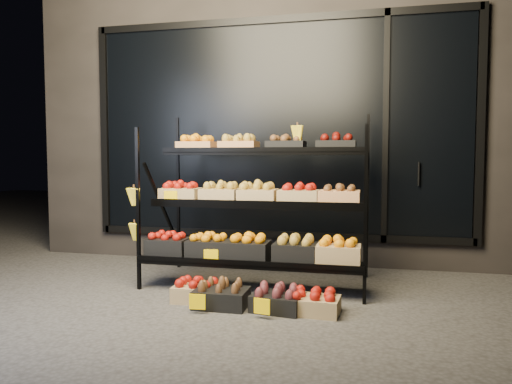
% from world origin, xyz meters
% --- Properties ---
extents(ground, '(24.00, 24.00, 0.00)m').
position_xyz_m(ground, '(0.00, 0.00, 0.00)').
color(ground, '#514F4C').
rests_on(ground, ground).
extents(building, '(6.00, 2.08, 3.50)m').
position_xyz_m(building, '(0.00, 2.59, 1.75)').
color(building, '#2D2826').
rests_on(building, ground).
extents(display_rack, '(2.18, 1.02, 1.66)m').
position_xyz_m(display_rack, '(-0.02, 0.60, 0.79)').
color(display_rack, black).
rests_on(display_rack, ground).
extents(tag_floor_a, '(0.13, 0.01, 0.12)m').
position_xyz_m(tag_floor_a, '(-0.24, -0.40, 0.06)').
color(tag_floor_a, '#FFCC00').
rests_on(tag_floor_a, ground).
extents(tag_floor_b, '(0.13, 0.01, 0.12)m').
position_xyz_m(tag_floor_b, '(0.28, -0.40, 0.06)').
color(tag_floor_b, '#FFCC00').
rests_on(tag_floor_b, ground).
extents(floor_crate_left, '(0.41, 0.31, 0.20)m').
position_xyz_m(floor_crate_left, '(-0.37, -0.05, 0.09)').
color(floor_crate_left, tan).
rests_on(floor_crate_left, ground).
extents(floor_crate_midleft, '(0.43, 0.32, 0.21)m').
position_xyz_m(floor_crate_midleft, '(-0.12, -0.17, 0.10)').
color(floor_crate_midleft, black).
rests_on(floor_crate_midleft, ground).
extents(floor_crate_midright, '(0.40, 0.31, 0.20)m').
position_xyz_m(floor_crate_midright, '(0.65, -0.17, 0.09)').
color(floor_crate_midright, tan).
rests_on(floor_crate_midright, ground).
extents(floor_crate_right, '(0.44, 0.35, 0.20)m').
position_xyz_m(floor_crate_right, '(0.35, -0.17, 0.09)').
color(floor_crate_right, black).
rests_on(floor_crate_right, ground).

